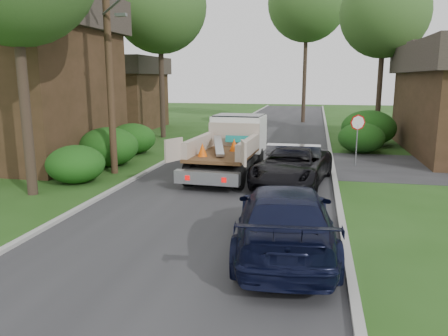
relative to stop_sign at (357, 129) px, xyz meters
name	(u,v)px	position (x,y,z in m)	size (l,w,h in m)	color
ground	(206,214)	(-5.20, -9.00, -1.78)	(120.00, 120.00, 0.00)	#204614
road	(252,158)	(-5.20, 1.00, -1.77)	(8.00, 90.00, 0.02)	#28282B
curb_left	(179,154)	(-9.30, 1.00, -1.72)	(0.20, 90.00, 0.12)	#9E9E99
curb_right	(331,160)	(-1.10, 1.00, -1.72)	(0.20, 90.00, 0.12)	#9E9E99
stop_sign	(357,129)	(0.00, 0.00, 0.00)	(0.71, 0.32, 2.48)	slate
utility_pole	(109,54)	(-10.68, -4.02, 3.40)	(2.42, 1.25, 10.00)	#382619
house_left_near	(8,76)	(-17.20, -2.00, 2.50)	(9.72, 8.64, 8.40)	#352515
house_left_far	(115,92)	(-18.70, 13.00, 1.27)	(7.56, 7.56, 6.00)	#352515
hedge_left_a	(76,164)	(-11.40, -6.00, -1.01)	(2.34, 2.34, 1.53)	#114A11
hedge_left_b	(108,147)	(-11.70, -2.50, -0.84)	(2.86, 2.86, 1.87)	#114A11
hedge_left_c	(132,139)	(-12.00, 1.00, -0.93)	(2.60, 2.60, 1.70)	#114A11
hedge_right_a	(361,138)	(0.60, 4.00, -0.93)	(2.60, 2.60, 1.70)	#114A11
hedge_right_b	(369,128)	(1.30, 7.00, -0.67)	(3.38, 3.38, 2.21)	#114A11
tree_left_far	(160,6)	(-12.70, 8.00, 7.20)	(6.40, 6.40, 12.20)	#2D2119
tree_right_far	(385,13)	(2.30, 11.00, 6.70)	(6.00, 6.00, 11.50)	#2D2119
tree_center_far	(307,2)	(-3.20, 21.00, 9.20)	(7.20, 7.20, 14.60)	#2D2119
flatbed_truck	(233,142)	(-5.59, -2.49, -0.43)	(3.07, 6.67, 2.48)	black
black_pickup	(292,166)	(-2.80, -4.50, -1.02)	(2.50, 5.43, 1.51)	black
navy_suv	(285,219)	(-2.60, -11.50, -0.95)	(2.31, 5.69, 1.65)	black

